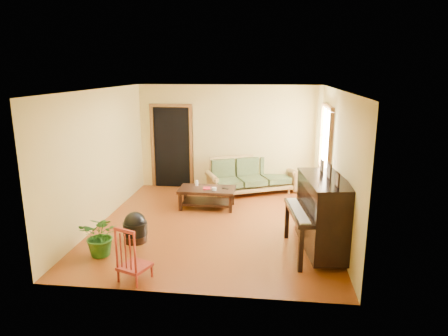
# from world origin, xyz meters

# --- Properties ---
(floor) EXTENTS (5.00, 5.00, 0.00)m
(floor) POSITION_xyz_m (0.00, 0.00, 0.00)
(floor) COLOR #60280C
(floor) RESTS_ON ground
(doorway) EXTENTS (1.08, 0.16, 2.05)m
(doorway) POSITION_xyz_m (-1.45, 2.48, 1.02)
(doorway) COLOR black
(doorway) RESTS_ON floor
(window) EXTENTS (0.12, 1.36, 1.46)m
(window) POSITION_xyz_m (2.21, 1.30, 1.50)
(window) COLOR white
(window) RESTS_ON right_wall
(sofa) EXTENTS (2.26, 1.66, 0.89)m
(sofa) POSITION_xyz_m (0.60, 2.11, 0.45)
(sofa) COLOR olive
(sofa) RESTS_ON floor
(coffee_table) EXTENTS (1.21, 0.66, 0.44)m
(coffee_table) POSITION_xyz_m (-0.31, 0.97, 0.22)
(coffee_table) COLOR black
(coffee_table) RESTS_ON floor
(armchair) EXTENTS (0.87, 0.90, 0.77)m
(armchair) POSITION_xyz_m (1.90, -0.03, 0.38)
(armchair) COLOR olive
(armchair) RESTS_ON floor
(piano) EXTENTS (1.04, 1.55, 1.28)m
(piano) POSITION_xyz_m (1.92, -1.02, 0.64)
(piano) COLOR black
(piano) RESTS_ON floor
(footstool) EXTENTS (0.56, 0.56, 0.40)m
(footstool) POSITION_xyz_m (-1.28, -0.94, 0.20)
(footstool) COLOR black
(footstool) RESTS_ON floor
(red_chair) EXTENTS (0.52, 0.54, 0.84)m
(red_chair) POSITION_xyz_m (-0.85, -2.21, 0.42)
(red_chair) COLOR maroon
(red_chair) RESTS_ON floor
(leaning_frame) EXTENTS (0.43, 0.18, 0.56)m
(leaning_frame) POSITION_xyz_m (1.82, 2.33, 0.28)
(leaning_frame) COLOR #B8803D
(leaning_frame) RESTS_ON floor
(ceramic_crock) EXTENTS (0.27, 0.27, 0.28)m
(ceramic_crock) POSITION_xyz_m (1.91, 2.23, 0.14)
(ceramic_crock) COLOR #2E438C
(ceramic_crock) RESTS_ON floor
(potted_plant) EXTENTS (0.63, 0.55, 0.70)m
(potted_plant) POSITION_xyz_m (-1.64, -1.52, 0.35)
(potted_plant) COLOR #205217
(potted_plant) RESTS_ON floor
(book) EXTENTS (0.18, 0.23, 0.02)m
(book) POSITION_xyz_m (-0.39, 0.92, 0.45)
(book) COLOR maroon
(book) RESTS_ON coffee_table
(candle) EXTENTS (0.09, 0.09, 0.12)m
(candle) POSITION_xyz_m (-0.57, 1.16, 0.50)
(candle) COLOR white
(candle) RESTS_ON coffee_table
(glass_jar) EXTENTS (0.11, 0.11, 0.06)m
(glass_jar) POSITION_xyz_m (-0.13, 0.84, 0.47)
(glass_jar) COLOR silver
(glass_jar) RESTS_ON coffee_table
(remote) EXTENTS (0.15, 0.10, 0.01)m
(remote) POSITION_xyz_m (0.09, 0.97, 0.45)
(remote) COLOR black
(remote) RESTS_ON coffee_table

